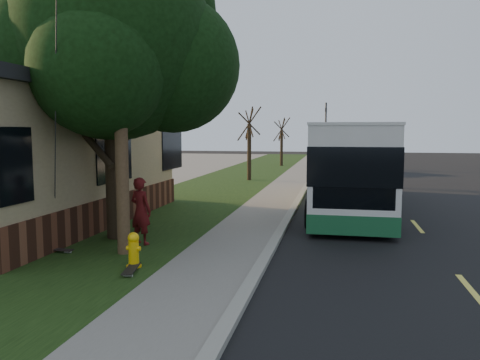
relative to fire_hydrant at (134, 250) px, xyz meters
name	(u,v)px	position (x,y,z in m)	size (l,w,h in m)	color
ground	(256,278)	(2.60, 0.00, -0.43)	(120.00, 120.00, 0.00)	black
road	(400,206)	(6.60, 10.00, -0.43)	(8.00, 80.00, 0.01)	black
curb	(297,202)	(2.60, 10.00, -0.37)	(0.25, 80.00, 0.12)	gray
sidewalk	(273,201)	(1.60, 10.00, -0.39)	(2.00, 80.00, 0.08)	slate
grass_verge	(192,199)	(-1.90, 10.00, -0.40)	(5.00, 80.00, 0.07)	black
fire_hydrant	(134,250)	(0.00, 0.00, 0.00)	(0.32, 0.32, 0.74)	yellow
utility_pole	(119,54)	(-0.71, 0.99, 4.20)	(2.86, 3.21, 9.07)	#473321
leafy_tree	(116,45)	(-1.57, 2.65, 4.73)	(6.30, 6.00, 7.80)	black
bare_tree_near	(249,145)	(-0.90, 18.00, 1.72)	(1.38, 1.21, 4.31)	black
bare_tree_far	(282,143)	(-0.40, 30.00, 1.57)	(1.38, 1.21, 4.03)	black
traffic_signal	(326,129)	(3.10, 34.00, 2.73)	(0.18, 0.22, 5.50)	#2D2D30
transit_bus	(349,164)	(4.59, 9.29, 1.25)	(2.68, 11.64, 3.15)	silver
skateboarder	(141,211)	(-0.67, 1.92, 0.49)	(0.62, 0.41, 1.70)	#531012
skateboard_main	(131,269)	(0.10, -0.34, -0.30)	(0.39, 0.89, 0.08)	black
skateboard_spare	(58,250)	(-2.27, 0.78, -0.31)	(0.77, 0.27, 0.07)	black
dumpster	(120,185)	(-4.93, 9.42, 0.18)	(1.32, 1.06, 1.14)	black
distant_car	(351,162)	(5.14, 24.99, 0.37)	(1.89, 4.71, 1.60)	black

